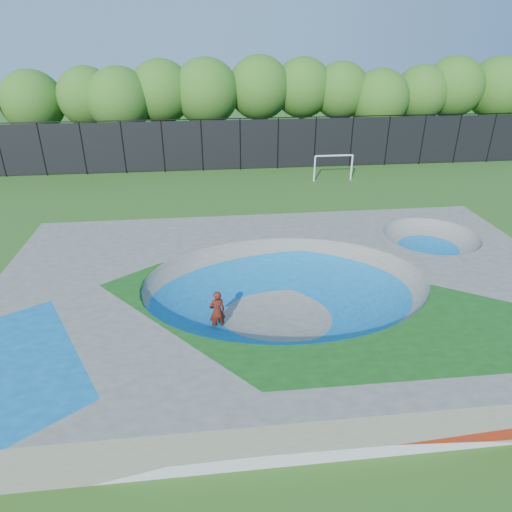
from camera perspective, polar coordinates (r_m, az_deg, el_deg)
The scene contains 7 objects.
ground at distance 18.21m, azimuth 3.59°, elevation -7.15°, with size 120.00×120.00×0.00m, color #2A5818.
skate_deck at distance 17.81m, azimuth 3.66°, elevation -5.14°, with size 22.00×14.00×1.50m, color gray.
skater at distance 16.81m, azimuth -4.88°, elevation -6.93°, with size 0.61×0.40×1.67m, color #AF280E.
skateboard at distance 17.26m, azimuth -4.77°, elevation -9.19°, with size 0.78×0.22×0.05m, color black.
soccer_goal at distance 34.62m, azimuth 9.67°, elevation 11.41°, with size 2.92×0.12×1.93m.
fence at distance 36.91m, azimuth -1.98°, elevation 13.89°, with size 48.09×0.09×4.04m.
treeline at distance 41.87m, azimuth 0.13°, elevation 19.63°, with size 53.60×7.07×8.29m.
Camera 1 is at (-2.84, -14.93, 10.02)m, focal length 32.00 mm.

